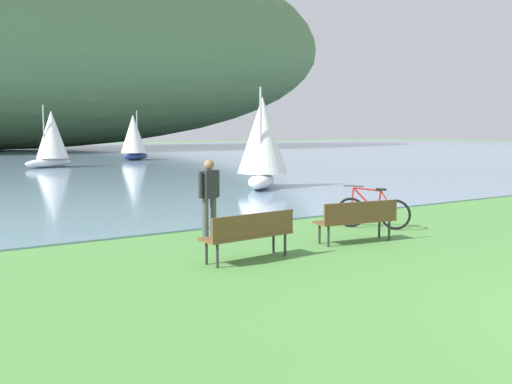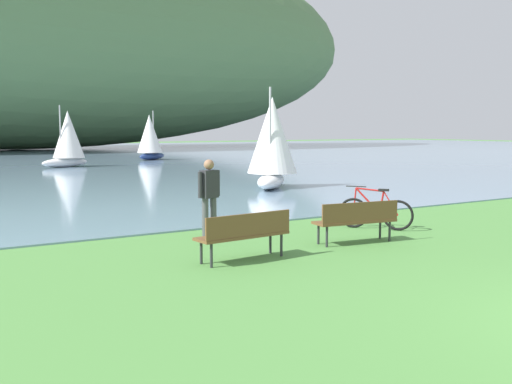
# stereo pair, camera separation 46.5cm
# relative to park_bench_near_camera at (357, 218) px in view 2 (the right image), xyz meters

# --- Properties ---
(bay_water) EXTENTS (180.00, 80.00, 0.04)m
(bay_water) POSITION_rel_park_bench_near_camera_xyz_m (-0.50, 43.16, -0.50)
(bay_water) COLOR #7A99B2
(bay_water) RESTS_ON ground
(distant_hillside) EXTENTS (88.97, 28.00, 27.14)m
(distant_hillside) POSITION_rel_park_bench_near_camera_xyz_m (3.44, 61.14, 13.09)
(distant_hillside) COLOR #567A4C
(distant_hillside) RESTS_ON bay_water
(park_bench_near_camera) EXTENTS (1.85, 0.72, 0.88)m
(park_bench_near_camera) POSITION_rel_park_bench_near_camera_xyz_m (0.00, 0.00, 0.00)
(park_bench_near_camera) COLOR brown
(park_bench_near_camera) RESTS_ON ground
(park_bench_further_along) EXTENTS (1.83, 0.62, 0.88)m
(park_bench_further_along) POSITION_rel_park_bench_near_camera_xyz_m (-2.78, -0.17, 0.00)
(park_bench_further_along) COLOR brown
(park_bench_further_along) RESTS_ON ground
(bicycle_leaning_near_bench) EXTENTS (1.08, 1.47, 1.01)m
(bicycle_leaning_near_bench) POSITION_rel_park_bench_near_camera_xyz_m (1.53, 1.08, -0.12)
(bicycle_leaning_near_bench) COLOR black
(bicycle_leaning_near_bench) RESTS_ON ground
(person_at_shoreline) EXTENTS (0.59, 0.32, 1.71)m
(person_at_shoreline) POSITION_rel_park_bench_near_camera_xyz_m (-2.32, 2.15, 0.46)
(person_at_shoreline) COLOR #4C4C51
(person_at_shoreline) RESTS_ON ground
(sailboat_mid_bay) EXTENTS (3.30, 2.48, 3.76)m
(sailboat_mid_bay) POSITION_rel_park_bench_near_camera_xyz_m (0.90, 27.49, 1.29)
(sailboat_mid_bay) COLOR white
(sailboat_mid_bay) RESTS_ON bay_water
(sailboat_toward_hillside) EXTENTS (3.08, 2.77, 3.71)m
(sailboat_toward_hillside) POSITION_rel_park_bench_near_camera_xyz_m (8.17, 32.49, 1.26)
(sailboat_toward_hillside) COLOR navy
(sailboat_toward_hillside) RESTS_ON bay_water
(sailboat_far_off) EXTENTS (3.06, 3.20, 3.92)m
(sailboat_far_off) POSITION_rel_park_bench_near_camera_xyz_m (4.59, 10.23, 1.37)
(sailboat_far_off) COLOR white
(sailboat_far_off) RESTS_ON bay_water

